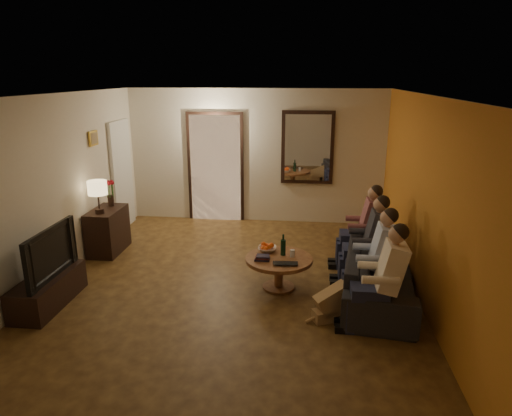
# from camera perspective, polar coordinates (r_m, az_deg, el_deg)

# --- Properties ---
(floor) EXTENTS (5.00, 6.00, 0.01)m
(floor) POSITION_cam_1_polar(r_m,az_deg,el_deg) (6.52, -2.95, -9.56)
(floor) COLOR #3C2410
(floor) RESTS_ON ground
(ceiling) EXTENTS (5.00, 6.00, 0.01)m
(ceiling) POSITION_cam_1_polar(r_m,az_deg,el_deg) (5.87, -3.33, 13.93)
(ceiling) COLOR white
(ceiling) RESTS_ON back_wall
(back_wall) EXTENTS (5.00, 0.02, 2.60)m
(back_wall) POSITION_cam_1_polar(r_m,az_deg,el_deg) (8.97, -0.02, 6.44)
(back_wall) COLOR beige
(back_wall) RESTS_ON floor
(front_wall) EXTENTS (5.00, 0.02, 2.60)m
(front_wall) POSITION_cam_1_polar(r_m,az_deg,el_deg) (3.33, -11.66, -11.72)
(front_wall) COLOR beige
(front_wall) RESTS_ON floor
(left_wall) EXTENTS (0.02, 6.00, 2.60)m
(left_wall) POSITION_cam_1_polar(r_m,az_deg,el_deg) (6.92, -24.04, 2.00)
(left_wall) COLOR beige
(left_wall) RESTS_ON floor
(right_wall) EXTENTS (0.02, 6.00, 2.60)m
(right_wall) POSITION_cam_1_polar(r_m,az_deg,el_deg) (6.18, 20.41, 0.82)
(right_wall) COLOR beige
(right_wall) RESTS_ON floor
(orange_accent) EXTENTS (0.01, 6.00, 2.60)m
(orange_accent) POSITION_cam_1_polar(r_m,az_deg,el_deg) (6.18, 20.32, 0.82)
(orange_accent) COLOR #BD7920
(orange_accent) RESTS_ON right_wall
(kitchen_doorway) EXTENTS (1.00, 0.06, 2.10)m
(kitchen_doorway) POSITION_cam_1_polar(r_m,az_deg,el_deg) (9.12, -5.06, 4.94)
(kitchen_doorway) COLOR #FFE0A5
(kitchen_doorway) RESTS_ON floor
(door_trim) EXTENTS (1.12, 0.04, 2.22)m
(door_trim) POSITION_cam_1_polar(r_m,az_deg,el_deg) (9.11, -5.07, 4.93)
(door_trim) COLOR black
(door_trim) RESTS_ON floor
(fridge_glimpse) EXTENTS (0.45, 0.03, 1.70)m
(fridge_glimpse) POSITION_cam_1_polar(r_m,az_deg,el_deg) (9.11, -3.48, 4.00)
(fridge_glimpse) COLOR silver
(fridge_glimpse) RESTS_ON floor
(mirror_frame) EXTENTS (1.00, 0.05, 1.40)m
(mirror_frame) POSITION_cam_1_polar(r_m,az_deg,el_deg) (8.85, 6.46, 7.51)
(mirror_frame) COLOR black
(mirror_frame) RESTS_ON back_wall
(mirror_glass) EXTENTS (0.86, 0.02, 1.26)m
(mirror_glass) POSITION_cam_1_polar(r_m,az_deg,el_deg) (8.82, 6.46, 7.48)
(mirror_glass) COLOR white
(mirror_glass) RESTS_ON back_wall
(white_door) EXTENTS (0.06, 0.85, 2.04)m
(white_door) POSITION_cam_1_polar(r_m,az_deg,el_deg) (8.97, -16.40, 3.95)
(white_door) COLOR white
(white_door) RESTS_ON floor
(framed_art) EXTENTS (0.03, 0.28, 0.24)m
(framed_art) POSITION_cam_1_polar(r_m,az_deg,el_deg) (7.94, -19.67, 8.21)
(framed_art) COLOR #B28C33
(framed_art) RESTS_ON left_wall
(art_canvas) EXTENTS (0.01, 0.22, 0.18)m
(art_canvas) POSITION_cam_1_polar(r_m,az_deg,el_deg) (7.93, -19.58, 8.21)
(art_canvas) COLOR brown
(art_canvas) RESTS_ON left_wall
(dresser) EXTENTS (0.45, 0.82, 0.73)m
(dresser) POSITION_cam_1_polar(r_m,az_deg,el_deg) (7.94, -18.04, -2.70)
(dresser) COLOR black
(dresser) RESTS_ON floor
(table_lamp) EXTENTS (0.30, 0.30, 0.54)m
(table_lamp) POSITION_cam_1_polar(r_m,az_deg,el_deg) (7.57, -19.12, 1.31)
(table_lamp) COLOR beige
(table_lamp) RESTS_ON dresser
(flower_vase) EXTENTS (0.14, 0.14, 0.44)m
(flower_vase) POSITION_cam_1_polar(r_m,az_deg,el_deg) (7.97, -17.78, 1.78)
(flower_vase) COLOR #AF121F
(flower_vase) RESTS_ON dresser
(tv_stand) EXTENTS (0.45, 1.18, 0.39)m
(tv_stand) POSITION_cam_1_polar(r_m,az_deg,el_deg) (6.49, -24.52, -9.34)
(tv_stand) COLOR black
(tv_stand) RESTS_ON floor
(tv) EXTENTS (1.11, 0.15, 0.64)m
(tv) POSITION_cam_1_polar(r_m,az_deg,el_deg) (6.29, -25.08, -5.08)
(tv) COLOR black
(tv) RESTS_ON tv_stand
(sofa) EXTENTS (2.31, 1.16, 0.65)m
(sofa) POSITION_cam_1_polar(r_m,az_deg,el_deg) (6.32, 15.20, -7.81)
(sofa) COLOR black
(sofa) RESTS_ON floor
(person_a) EXTENTS (0.60, 0.40, 1.20)m
(person_a) POSITION_cam_1_polar(r_m,az_deg,el_deg) (5.38, 15.76, -9.00)
(person_a) COLOR tan
(person_a) RESTS_ON sofa
(person_b) EXTENTS (0.60, 0.40, 1.20)m
(person_b) POSITION_cam_1_polar(r_m,az_deg,el_deg) (5.92, 14.86, -6.53)
(person_b) COLOR tan
(person_b) RESTS_ON sofa
(person_c) EXTENTS (0.60, 0.40, 1.20)m
(person_c) POSITION_cam_1_polar(r_m,az_deg,el_deg) (6.47, 14.12, -4.47)
(person_c) COLOR tan
(person_c) RESTS_ON sofa
(person_d) EXTENTS (0.60, 0.40, 1.20)m
(person_d) POSITION_cam_1_polar(r_m,az_deg,el_deg) (7.03, 13.50, -2.74)
(person_d) COLOR tan
(person_d) RESTS_ON sofa
(dog) EXTENTS (0.61, 0.45, 0.56)m
(dog) POSITION_cam_1_polar(r_m,az_deg,el_deg) (5.62, 9.72, -11.06)
(dog) COLOR #AA7D4E
(dog) RESTS_ON floor
(coffee_table) EXTENTS (1.08, 1.08, 0.45)m
(coffee_table) POSITION_cam_1_polar(r_m,az_deg,el_deg) (6.34, 2.86, -8.09)
(coffee_table) COLOR #5B2D1B
(coffee_table) RESTS_ON floor
(bowl) EXTENTS (0.26, 0.26, 0.06)m
(bowl) POSITION_cam_1_polar(r_m,az_deg,el_deg) (6.45, 1.41, -5.14)
(bowl) COLOR white
(bowl) RESTS_ON coffee_table
(oranges) EXTENTS (0.20, 0.20, 0.08)m
(oranges) POSITION_cam_1_polar(r_m,az_deg,el_deg) (6.43, 1.41, -4.58)
(oranges) COLOR #F25214
(oranges) RESTS_ON bowl
(wine_bottle) EXTENTS (0.07, 0.07, 0.31)m
(wine_bottle) POSITION_cam_1_polar(r_m,az_deg,el_deg) (6.28, 3.42, -4.57)
(wine_bottle) COLOR black
(wine_bottle) RESTS_ON coffee_table
(wine_glass) EXTENTS (0.06, 0.06, 0.10)m
(wine_glass) POSITION_cam_1_polar(r_m,az_deg,el_deg) (6.27, 4.57, -5.67)
(wine_glass) COLOR silver
(wine_glass) RESTS_ON coffee_table
(book_stack) EXTENTS (0.20, 0.15, 0.07)m
(book_stack) POSITION_cam_1_polar(r_m,az_deg,el_deg) (6.16, 0.78, -6.19)
(book_stack) COLOR black
(book_stack) RESTS_ON coffee_table
(laptop) EXTENTS (0.34, 0.23, 0.03)m
(laptop) POSITION_cam_1_polar(r_m,az_deg,el_deg) (5.98, 3.69, -7.15)
(laptop) COLOR black
(laptop) RESTS_ON coffee_table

